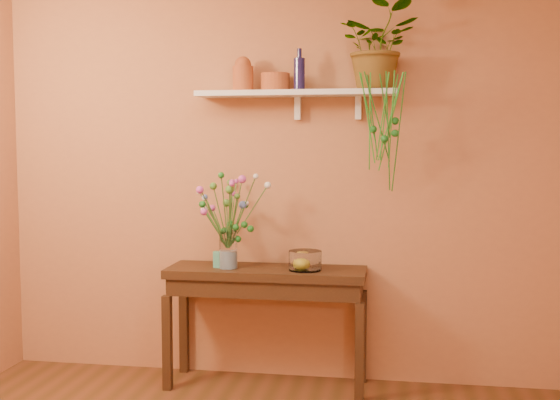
{
  "coord_description": "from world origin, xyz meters",
  "views": [
    {
      "loc": [
        0.69,
        -2.6,
        1.59
      ],
      "look_at": [
        0.0,
        1.55,
        1.25
      ],
      "focal_mm": 44.34,
      "sensor_mm": 36.0,
      "label": 1
    }
  ],
  "objects_px": {
    "glass_vase": "(228,252)",
    "spider_plant": "(379,47)",
    "blue_bottle": "(299,73)",
    "terracotta_jug": "(243,75)",
    "glass_bowl": "(305,261)",
    "bouquet": "(228,204)",
    "sideboard": "(266,285)"
  },
  "relations": [
    {
      "from": "blue_bottle",
      "to": "bouquet",
      "type": "height_order",
      "value": "blue_bottle"
    },
    {
      "from": "glass_vase",
      "to": "bouquet",
      "type": "distance_m",
      "value": 0.31
    },
    {
      "from": "blue_bottle",
      "to": "terracotta_jug",
      "type": "bearing_deg",
      "value": 177.88
    },
    {
      "from": "glass_vase",
      "to": "bouquet",
      "type": "height_order",
      "value": "bouquet"
    },
    {
      "from": "bouquet",
      "to": "glass_bowl",
      "type": "bearing_deg",
      "value": 1.89
    },
    {
      "from": "sideboard",
      "to": "spider_plant",
      "type": "height_order",
      "value": "spider_plant"
    },
    {
      "from": "sideboard",
      "to": "bouquet",
      "type": "bearing_deg",
      "value": -167.16
    },
    {
      "from": "glass_bowl",
      "to": "sideboard",
      "type": "bearing_deg",
      "value": 171.68
    },
    {
      "from": "terracotta_jug",
      "to": "blue_bottle",
      "type": "distance_m",
      "value": 0.37
    },
    {
      "from": "sideboard",
      "to": "blue_bottle",
      "type": "xyz_separation_m",
      "value": [
        0.2,
        0.08,
        1.37
      ]
    },
    {
      "from": "sideboard",
      "to": "spider_plant",
      "type": "relative_size",
      "value": 2.41
    },
    {
      "from": "spider_plant",
      "to": "glass_vase",
      "type": "xyz_separation_m",
      "value": [
        -0.95,
        -0.14,
        -1.32
      ]
    },
    {
      "from": "glass_bowl",
      "to": "glass_vase",
      "type": "bearing_deg",
      "value": -178.92
    },
    {
      "from": "sideboard",
      "to": "terracotta_jug",
      "type": "relative_size",
      "value": 5.74
    },
    {
      "from": "sideboard",
      "to": "bouquet",
      "type": "distance_m",
      "value": 0.59
    },
    {
      "from": "blue_bottle",
      "to": "bouquet",
      "type": "distance_m",
      "value": 0.96
    },
    {
      "from": "bouquet",
      "to": "terracotta_jug",
      "type": "bearing_deg",
      "value": 64.69
    },
    {
      "from": "terracotta_jug",
      "to": "spider_plant",
      "type": "xyz_separation_m",
      "value": [
        0.88,
        0.0,
        0.16
      ]
    },
    {
      "from": "sideboard",
      "to": "glass_bowl",
      "type": "relative_size",
      "value": 6.15
    },
    {
      "from": "spider_plant",
      "to": "glass_bowl",
      "type": "bearing_deg",
      "value": -163.59
    },
    {
      "from": "terracotta_jug",
      "to": "bouquet",
      "type": "xyz_separation_m",
      "value": [
        -0.07,
        -0.15,
        -0.84
      ]
    },
    {
      "from": "sideboard",
      "to": "blue_bottle",
      "type": "distance_m",
      "value": 1.39
    },
    {
      "from": "terracotta_jug",
      "to": "bouquet",
      "type": "relative_size",
      "value": 0.41
    },
    {
      "from": "glass_vase",
      "to": "terracotta_jug",
      "type": "bearing_deg",
      "value": 62.55
    },
    {
      "from": "spider_plant",
      "to": "glass_bowl",
      "type": "relative_size",
      "value": 2.56
    },
    {
      "from": "glass_vase",
      "to": "spider_plant",
      "type": "bearing_deg",
      "value": 8.46
    },
    {
      "from": "terracotta_jug",
      "to": "glass_bowl",
      "type": "xyz_separation_m",
      "value": [
        0.43,
        -0.13,
        -1.2
      ]
    },
    {
      "from": "sideboard",
      "to": "blue_bottle",
      "type": "height_order",
      "value": "blue_bottle"
    },
    {
      "from": "terracotta_jug",
      "to": "blue_bottle",
      "type": "relative_size",
      "value": 0.85
    },
    {
      "from": "terracotta_jug",
      "to": "glass_bowl",
      "type": "distance_m",
      "value": 1.28
    },
    {
      "from": "spider_plant",
      "to": "glass_bowl",
      "type": "height_order",
      "value": "spider_plant"
    },
    {
      "from": "sideboard",
      "to": "terracotta_jug",
      "type": "xyz_separation_m",
      "value": [
        -0.17,
        0.09,
        1.37
      ]
    }
  ]
}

